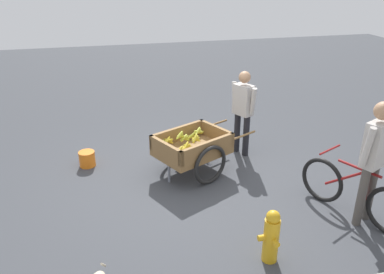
{
  "coord_description": "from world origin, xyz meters",
  "views": [
    {
      "loc": [
        1.24,
        5.06,
        3.14
      ],
      "look_at": [
        -0.04,
        -0.16,
        0.75
      ],
      "focal_mm": 36.33,
      "sensor_mm": 36.0,
      "label": 1
    }
  ],
  "objects_px": {
    "fire_hydrant": "(271,236)",
    "plastic_bucket": "(87,159)",
    "bicycle": "(354,193)",
    "cyclist_person": "(375,153)",
    "vendor_person": "(243,106)",
    "fruit_cart": "(192,148)"
  },
  "relations": [
    {
      "from": "cyclist_person",
      "to": "plastic_bucket",
      "type": "height_order",
      "value": "cyclist_person"
    },
    {
      "from": "vendor_person",
      "to": "plastic_bucket",
      "type": "xyz_separation_m",
      "value": [
        2.7,
        -0.15,
        -0.77
      ]
    },
    {
      "from": "vendor_person",
      "to": "bicycle",
      "type": "xyz_separation_m",
      "value": [
        -0.78,
        2.19,
        -0.55
      ]
    },
    {
      "from": "fruit_cart",
      "to": "vendor_person",
      "type": "distance_m",
      "value": 1.24
    },
    {
      "from": "cyclist_person",
      "to": "plastic_bucket",
      "type": "bearing_deg",
      "value": -34.88
    },
    {
      "from": "cyclist_person",
      "to": "fire_hydrant",
      "type": "height_order",
      "value": "cyclist_person"
    },
    {
      "from": "cyclist_person",
      "to": "fire_hydrant",
      "type": "bearing_deg",
      "value": 15.0
    },
    {
      "from": "fire_hydrant",
      "to": "plastic_bucket",
      "type": "height_order",
      "value": "fire_hydrant"
    },
    {
      "from": "vendor_person",
      "to": "fire_hydrant",
      "type": "relative_size",
      "value": 2.26
    },
    {
      "from": "fire_hydrant",
      "to": "vendor_person",
      "type": "bearing_deg",
      "value": -103.57
    },
    {
      "from": "fire_hydrant",
      "to": "plastic_bucket",
      "type": "relative_size",
      "value": 2.49
    },
    {
      "from": "vendor_person",
      "to": "fruit_cart",
      "type": "bearing_deg",
      "value": 25.76
    },
    {
      "from": "bicycle",
      "to": "fire_hydrant",
      "type": "distance_m",
      "value": 1.54
    },
    {
      "from": "vendor_person",
      "to": "plastic_bucket",
      "type": "distance_m",
      "value": 2.82
    },
    {
      "from": "bicycle",
      "to": "vendor_person",
      "type": "bearing_deg",
      "value": -70.32
    },
    {
      "from": "fruit_cart",
      "to": "fire_hydrant",
      "type": "bearing_deg",
      "value": 99.64
    },
    {
      "from": "fruit_cart",
      "to": "bicycle",
      "type": "height_order",
      "value": "bicycle"
    },
    {
      "from": "fruit_cart",
      "to": "cyclist_person",
      "type": "bearing_deg",
      "value": 135.9
    },
    {
      "from": "bicycle",
      "to": "plastic_bucket",
      "type": "distance_m",
      "value": 4.2
    },
    {
      "from": "bicycle",
      "to": "cyclist_person",
      "type": "distance_m",
      "value": 0.68
    },
    {
      "from": "bicycle",
      "to": "plastic_bucket",
      "type": "height_order",
      "value": "bicycle"
    },
    {
      "from": "cyclist_person",
      "to": "plastic_bucket",
      "type": "xyz_separation_m",
      "value": [
        3.55,
        -2.47,
        -0.88
      ]
    }
  ]
}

